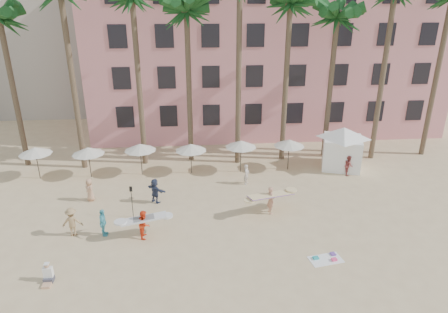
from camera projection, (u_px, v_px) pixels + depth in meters
ground at (213, 269)px, 21.12m from camera, size 120.00×120.00×0.00m
pink_hotel at (263, 51)px, 42.69m from camera, size 35.00×14.00×16.00m
palm_row at (206, 3)px, 30.16m from camera, size 44.40×5.40×16.30m
umbrella_row at (166, 147)px, 31.57m from camera, size 22.50×2.70×2.73m
cabana at (343, 144)px, 33.00m from camera, size 5.65×5.65×3.50m
beach_towel at (326, 259)px, 21.93m from camera, size 1.95×1.30×0.14m
carrier_yellow at (271, 199)px, 26.24m from camera, size 3.28×1.92×1.90m
carrier_white at (144, 223)px, 23.64m from camera, size 2.80×1.22×1.76m
beachgoers at (161, 196)px, 26.98m from camera, size 20.74×8.32×1.83m
paddle at (132, 198)px, 25.58m from camera, size 0.18×0.04×2.23m
seated_man at (48, 276)px, 20.08m from camera, size 0.47×0.81×1.06m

